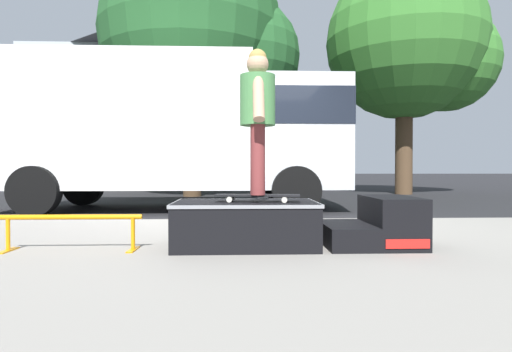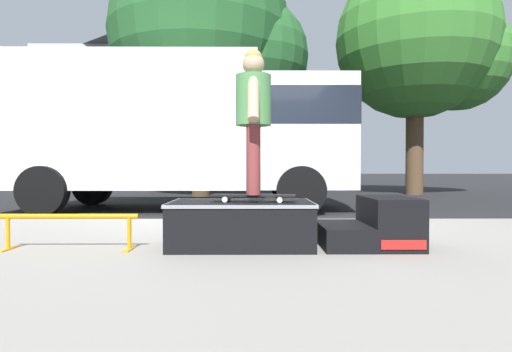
% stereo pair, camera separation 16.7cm
% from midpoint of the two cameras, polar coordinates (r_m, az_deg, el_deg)
% --- Properties ---
extents(ground_plane, '(140.00, 140.00, 0.00)m').
position_cam_midpoint_polar(ground_plane, '(6.61, 0.19, -6.37)').
color(ground_plane, black).
extents(sidewalk_slab, '(50.00, 5.00, 0.12)m').
position_cam_midpoint_polar(sidewalk_slab, '(3.65, 2.23, -11.42)').
color(sidewalk_slab, gray).
rests_on(sidewalk_slab, ground).
extents(skate_box, '(1.32, 0.81, 0.42)m').
position_cam_midpoint_polar(skate_box, '(3.93, -2.67, -6.35)').
color(skate_box, black).
rests_on(skate_box, sidewalk_slab).
extents(kicker_ramp, '(0.87, 0.78, 0.46)m').
position_cam_midpoint_polar(kicker_ramp, '(4.11, 15.09, -6.51)').
color(kicker_ramp, black).
rests_on(kicker_ramp, sidewalk_slab).
extents(grind_rail, '(1.25, 0.28, 0.32)m').
position_cam_midpoint_polar(grind_rail, '(4.10, -25.01, -5.99)').
color(grind_rail, orange).
rests_on(grind_rail, sidewalk_slab).
extents(skateboard, '(0.80, 0.29, 0.07)m').
position_cam_midpoint_polar(skateboard, '(3.87, -1.03, -2.71)').
color(skateboard, black).
rests_on(skateboard, skate_box).
extents(skater_kid, '(0.33, 0.69, 1.34)m').
position_cam_midpoint_polar(skater_kid, '(3.90, -1.03, 9.10)').
color(skater_kid, brown).
rests_on(skater_kid, skateboard).
extents(box_truck, '(6.91, 2.63, 3.05)m').
position_cam_midpoint_polar(box_truck, '(8.90, -11.17, 6.46)').
color(box_truck, white).
rests_on(box_truck, ground).
extents(street_tree_main, '(6.11, 5.56, 7.80)m').
position_cam_midpoint_polar(street_tree_main, '(13.67, -7.67, 18.03)').
color(street_tree_main, brown).
rests_on(street_tree_main, ground).
extents(street_tree_neighbour, '(5.69, 5.17, 7.70)m').
position_cam_midpoint_polar(street_tree_neighbour, '(15.50, 20.36, 16.27)').
color(street_tree_neighbour, brown).
rests_on(street_tree_neighbour, ground).
extents(house_behind, '(9.54, 8.23, 8.40)m').
position_cam_midpoint_polar(house_behind, '(21.71, -14.89, 9.92)').
color(house_behind, silver).
rests_on(house_behind, ground).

